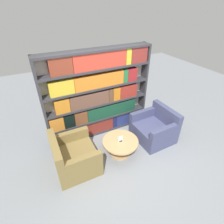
% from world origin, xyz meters
% --- Properties ---
extents(ground_plane, '(14.00, 14.00, 0.00)m').
position_xyz_m(ground_plane, '(0.00, 0.00, 0.00)').
color(ground_plane, gray).
extents(bookshelf, '(2.67, 0.30, 2.20)m').
position_xyz_m(bookshelf, '(-0.00, 1.27, 1.10)').
color(bookshelf, silver).
rests_on(bookshelf, ground_plane).
extents(armchair_left, '(0.88, 0.96, 0.82)m').
position_xyz_m(armchair_left, '(-0.98, 0.36, 0.28)').
color(armchair_left, olive).
rests_on(armchair_left, ground_plane).
extents(armchair_right, '(0.88, 0.96, 0.82)m').
position_xyz_m(armchair_right, '(1.14, 0.36, 0.28)').
color(armchair_right, '#42476B').
rests_on(armchair_right, ground_plane).
extents(coffee_table, '(0.81, 0.81, 0.39)m').
position_xyz_m(coffee_table, '(0.08, 0.25, 0.28)').
color(coffee_table, tan).
rests_on(coffee_table, ground_plane).
extents(table_sign, '(0.12, 0.06, 0.13)m').
position_xyz_m(table_sign, '(0.08, 0.25, 0.45)').
color(table_sign, black).
rests_on(table_sign, coffee_table).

